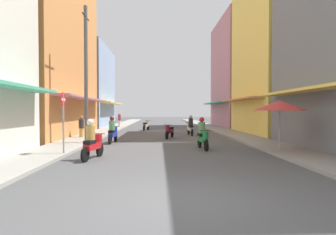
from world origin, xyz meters
name	(u,v)px	position (x,y,z in m)	size (l,w,h in m)	color
ground_plane	(164,129)	(0.00, 21.40, 0.00)	(111.76, 111.76, 0.00)	#4C4C4F
sidewalk_left	(111,129)	(-5.39, 21.40, 0.06)	(2.16, 58.80, 0.12)	#9E9991
sidewalk_right	(217,129)	(5.39, 21.40, 0.06)	(2.16, 58.80, 0.12)	gray
building_left_mid	(37,28)	(-9.47, 14.43, 7.98)	(7.05, 11.74, 15.97)	#D88C4C
building_left_far	(82,87)	(-9.47, 25.93, 4.63)	(7.05, 9.60, 9.27)	#8CA5CC
building_right_mid	(283,43)	(9.47, 15.54, 7.31)	(7.05, 8.61, 14.64)	#EFD159
building_right_far	(244,74)	(9.47, 25.25, 6.18)	(7.05, 9.73, 12.38)	#B7727F
motorbike_blue	(113,131)	(-3.21, 10.05, 0.70)	(0.55, 1.81, 1.58)	black
motorbike_white	(190,126)	(1.90, 14.73, 0.70)	(0.55, 1.81, 1.58)	black
motorbike_silver	(146,125)	(-1.73, 20.03, 0.50)	(0.67, 1.77, 0.96)	black
motorbike_maroon	(169,131)	(0.21, 12.57, 0.50)	(0.76, 1.74, 0.96)	black
motorbike_green	(203,135)	(1.64, 7.42, 0.70)	(0.55, 1.81, 1.58)	black
motorbike_red	(93,141)	(-3.09, 4.85, 0.70)	(0.63, 1.79, 1.58)	black
pedestrian_far	(120,120)	(-5.08, 25.38, 0.85)	(0.34, 0.34, 1.69)	beige
pedestrian_crossing	(81,127)	(-5.73, 12.51, 0.78)	(0.34, 0.34, 1.56)	#BF8C3F
vendor_umbrella	(280,105)	(4.80, 5.97, 2.12)	(2.21, 2.21, 2.35)	#99999E
utility_pole	(86,74)	(-4.56, 9.43, 3.93)	(0.20, 1.20, 7.70)	#4C4C4F
street_sign_no_entry	(63,115)	(-4.46, 5.58, 1.72)	(0.07, 0.60, 2.65)	gray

